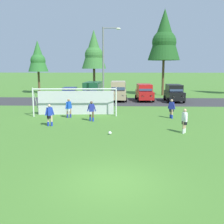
{
  "coord_description": "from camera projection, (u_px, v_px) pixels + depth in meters",
  "views": [
    {
      "loc": [
        0.38,
        -9.46,
        4.31
      ],
      "look_at": [
        -0.33,
        8.43,
        1.28
      ],
      "focal_mm": 42.29,
      "sensor_mm": 36.0,
      "label": 1
    }
  ],
  "objects": [
    {
      "name": "parked_car_slot_center_right",
      "position": [
        174.0,
        93.0,
        33.7
      ],
      "size": [
        2.15,
        4.61,
        2.16
      ],
      "color": "black",
      "rests_on": "ground"
    },
    {
      "name": "tree_left_edge",
      "position": [
        38.0,
        57.0,
        43.72
      ],
      "size": [
        3.27,
        3.27,
        8.72
      ],
      "color": "brown",
      "rests_on": "ground"
    },
    {
      "name": "street_lamp",
      "position": [
        105.0,
        67.0,
        28.2
      ],
      "size": [
        2.0,
        0.32,
        8.48
      ],
      "color": "slate",
      "rests_on": "ground"
    },
    {
      "name": "player_midfield_center",
      "position": [
        92.0,
        111.0,
        21.32
      ],
      "size": [
        0.75,
        0.32,
        1.64
      ],
      "color": "brown",
      "rests_on": "ground"
    },
    {
      "name": "player_trailing_back",
      "position": [
        50.0,
        115.0,
        19.54
      ],
      "size": [
        0.63,
        0.53,
        1.64
      ],
      "color": "beige",
      "rests_on": "ground"
    },
    {
      "name": "soccer_goal",
      "position": [
        76.0,
        101.0,
        24.07
      ],
      "size": [
        7.53,
        2.45,
        2.57
      ],
      "color": "white",
      "rests_on": "ground"
    },
    {
      "name": "ground_plane",
      "position": [
        118.0,
        114.0,
        24.83
      ],
      "size": [
        400.0,
        400.0,
        0.0
      ],
      "primitive_type": "plane",
      "color": "#477A2D"
    },
    {
      "name": "tree_mid_left",
      "position": [
        94.0,
        51.0,
        40.03
      ],
      "size": [
        3.72,
        3.72,
        9.91
      ],
      "color": "brown",
      "rests_on": "ground"
    },
    {
      "name": "player_striker_near",
      "position": [
        171.0,
        109.0,
        22.51
      ],
      "size": [
        0.62,
        0.53,
        1.64
      ],
      "color": "tan",
      "rests_on": "ground"
    },
    {
      "name": "player_winger_right",
      "position": [
        69.0,
        108.0,
        22.79
      ],
      "size": [
        0.53,
        0.62,
        1.64
      ],
      "color": "#936B4C",
      "rests_on": "ground"
    },
    {
      "name": "tree_center_back",
      "position": [
        164.0,
        36.0,
        39.84
      ],
      "size": [
        4.88,
        4.88,
        13.0
      ],
      "color": "brown",
      "rests_on": "ground"
    },
    {
      "name": "player_defender_far",
      "position": [
        184.0,
        121.0,
        17.41
      ],
      "size": [
        0.32,
        0.75,
        1.64
      ],
      "color": "tan",
      "rests_on": "ground"
    },
    {
      "name": "parked_car_slot_center_left",
      "position": [
        118.0,
        90.0,
        34.52
      ],
      "size": [
        2.2,
        4.8,
        2.52
      ],
      "color": "tan",
      "rests_on": "ground"
    },
    {
      "name": "parked_car_slot_left",
      "position": [
        93.0,
        92.0,
        32.87
      ],
      "size": [
        2.4,
        4.9,
        2.52
      ],
      "color": "#194C2D",
      "rests_on": "ground"
    },
    {
      "name": "parking_lot_strip",
      "position": [
        119.0,
        101.0,
        33.82
      ],
      "size": [
        52.0,
        8.4,
        0.01
      ],
      "primitive_type": "cube",
      "color": "#333335",
      "rests_on": "ground"
    },
    {
      "name": "parked_car_slot_center",
      "position": [
        144.0,
        92.0,
        34.41
      ],
      "size": [
        2.3,
        4.68,
        2.16
      ],
      "color": "red",
      "rests_on": "ground"
    },
    {
      "name": "parked_car_slot_far_left",
      "position": [
        70.0,
        94.0,
        34.77
      ],
      "size": [
        2.08,
        4.22,
        1.72
      ],
      "color": "navy",
      "rests_on": "ground"
    },
    {
      "name": "soccer_ball",
      "position": [
        110.0,
        133.0,
        17.12
      ],
      "size": [
        0.22,
        0.22,
        0.22
      ],
      "color": "white",
      "rests_on": "ground"
    }
  ]
}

